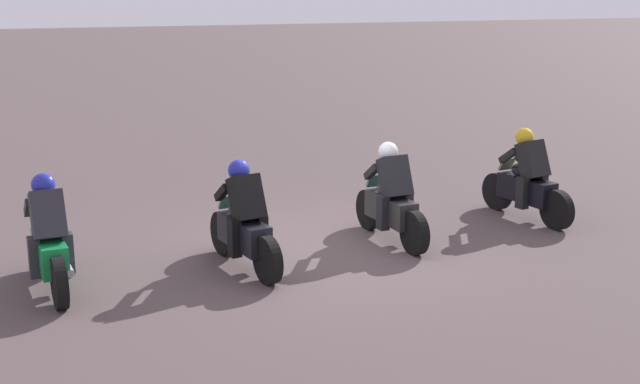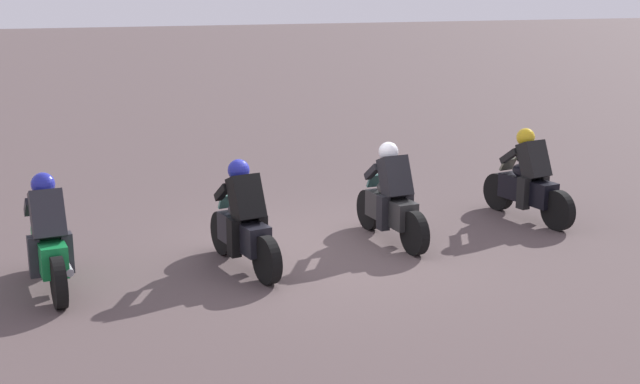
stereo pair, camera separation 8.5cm
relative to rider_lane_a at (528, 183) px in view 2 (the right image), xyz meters
The scene contains 5 objects.
ground_plane 3.85m from the rider_lane_a, 98.21° to the left, with size 120.00×120.00×0.00m, color #4F4141.
rider_lane_a is the anchor object (origin of this frame).
rider_lane_b 2.63m from the rider_lane_a, 98.92° to the left, with size 2.04×0.57×1.51m.
rider_lane_c 5.07m from the rider_lane_a, 100.46° to the left, with size 2.03×0.64×1.51m.
rider_lane_d 7.58m from the rider_lane_a, 97.17° to the left, with size 2.04×0.57×1.51m.
Camera 2 is at (-11.22, 3.67, 3.89)m, focal length 47.58 mm.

